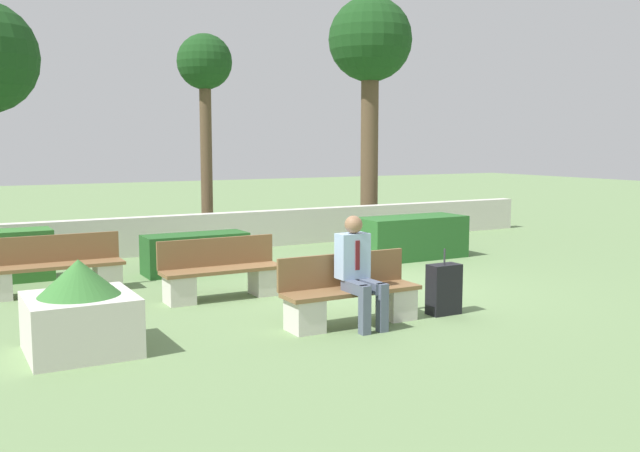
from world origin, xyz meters
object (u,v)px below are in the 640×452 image
at_px(planter_corner_left, 80,311).
at_px(tree_center_right, 370,48).
at_px(bench_right_side, 53,272).
at_px(suitcase, 444,289).
at_px(tree_center_left, 205,74).
at_px(person_seated_man, 358,266).
at_px(bench_left_side, 222,276).
at_px(bench_front, 350,298).

height_order(planter_corner_left, tree_center_right, tree_center_right).
bearing_deg(bench_right_side, suitcase, -48.50).
height_order(bench_right_side, tree_center_left, tree_center_left).
relative_size(bench_right_side, suitcase, 2.33).
height_order(person_seated_man, planter_corner_left, person_seated_man).
bearing_deg(person_seated_man, planter_corner_left, 171.06).
bearing_deg(tree_center_left, tree_center_right, -2.88).
xyz_separation_m(bench_left_side, tree_center_left, (1.85, 5.70, 3.35)).
bearing_deg(bench_right_side, bench_front, -57.97).
bearing_deg(suitcase, tree_center_right, 63.60).
bearing_deg(bench_left_side, person_seated_man, -78.34).
bearing_deg(tree_center_right, person_seated_man, -123.56).
xyz_separation_m(bench_left_side, planter_corner_left, (-2.23, -1.74, 0.12)).
relative_size(person_seated_man, tree_center_left, 0.29).
height_order(bench_left_side, tree_center_left, tree_center_left).
height_order(tree_center_left, tree_center_right, tree_center_right).
bearing_deg(bench_front, person_seated_man, -82.32).
height_order(planter_corner_left, tree_center_left, tree_center_left).
distance_m(person_seated_man, tree_center_right, 9.97).
bearing_deg(bench_left_side, tree_center_left, 62.61).
distance_m(bench_front, tree_center_right, 10.04).
bearing_deg(bench_front, bench_left_side, 111.86).
bearing_deg(bench_left_side, planter_corner_left, -151.46).
relative_size(bench_front, tree_center_left, 0.39).
xyz_separation_m(bench_front, bench_right_side, (-2.87, 3.55, 0.01)).
relative_size(tree_center_left, tree_center_right, 0.80).
relative_size(bench_left_side, planter_corner_left, 1.61).
distance_m(planter_corner_left, tree_center_right, 11.64).
height_order(bench_front, tree_center_left, tree_center_left).
xyz_separation_m(planter_corner_left, tree_center_left, (4.09, 7.44, 3.22)).
xyz_separation_m(person_seated_man, suitcase, (1.28, -0.01, -0.40)).
xyz_separation_m(planter_corner_left, tree_center_right, (8.21, 7.23, 3.99)).
relative_size(planter_corner_left, tree_center_right, 0.19).
xyz_separation_m(tree_center_left, tree_center_right, (4.12, -0.21, 0.77)).
bearing_deg(tree_center_left, bench_left_side, -108.00).
distance_m(bench_left_side, tree_center_right, 9.10).
xyz_separation_m(suitcase, tree_center_left, (-0.29, 7.94, 3.34)).
distance_m(bench_right_side, tree_center_left, 6.64).
bearing_deg(bench_right_side, tree_center_right, 19.85).
bearing_deg(tree_center_left, bench_front, -97.41).
height_order(bench_front, person_seated_man, person_seated_man).
xyz_separation_m(bench_left_side, person_seated_man, (0.86, -2.23, 0.41)).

